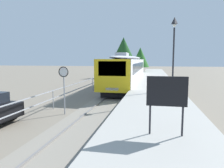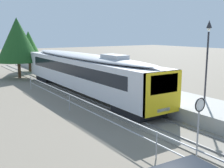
{
  "view_description": "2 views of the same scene",
  "coord_description": "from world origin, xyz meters",
  "px_view_note": "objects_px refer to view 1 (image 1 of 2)",
  "views": [
    {
      "loc": [
        3.03,
        -0.18,
        3.19
      ],
      "look_at": [
        0.4,
        13.04,
        1.6
      ],
      "focal_mm": 33.02,
      "sensor_mm": 36.0,
      "label": 1
    },
    {
      "loc": [
        -11.07,
        3.68,
        5.41
      ],
      "look_at": [
        -1.0,
        19.04,
        2.0
      ],
      "focal_mm": 43.98,
      "sensor_mm": 36.0,
      "label": 2
    }
  ],
  "objects_px": {
    "platform_lamp_mid_platform": "(174,40)",
    "speed_limit_sign": "(64,78)",
    "platform_notice_board": "(167,93)",
    "commuter_train": "(128,68)"
  },
  "relations": [
    {
      "from": "platform_lamp_mid_platform",
      "to": "speed_limit_sign",
      "type": "relative_size",
      "value": 1.91
    },
    {
      "from": "commuter_train",
      "to": "platform_notice_board",
      "type": "relative_size",
      "value": 11.57
    },
    {
      "from": "commuter_train",
      "to": "platform_lamp_mid_platform",
      "type": "distance_m",
      "value": 10.95
    },
    {
      "from": "commuter_train",
      "to": "platform_notice_board",
      "type": "bearing_deg",
      "value": -79.82
    },
    {
      "from": "platform_notice_board",
      "to": "speed_limit_sign",
      "type": "height_order",
      "value": "speed_limit_sign"
    },
    {
      "from": "platform_lamp_mid_platform",
      "to": "speed_limit_sign",
      "type": "distance_m",
      "value": 8.44
    },
    {
      "from": "platform_notice_board",
      "to": "commuter_train",
      "type": "bearing_deg",
      "value": 100.18
    },
    {
      "from": "platform_notice_board",
      "to": "platform_lamp_mid_platform",
      "type": "bearing_deg",
      "value": 83.86
    },
    {
      "from": "speed_limit_sign",
      "to": "platform_lamp_mid_platform",
      "type": "bearing_deg",
      "value": 36.42
    },
    {
      "from": "commuter_train",
      "to": "platform_notice_board",
      "type": "distance_m",
      "value": 19.53
    }
  ]
}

